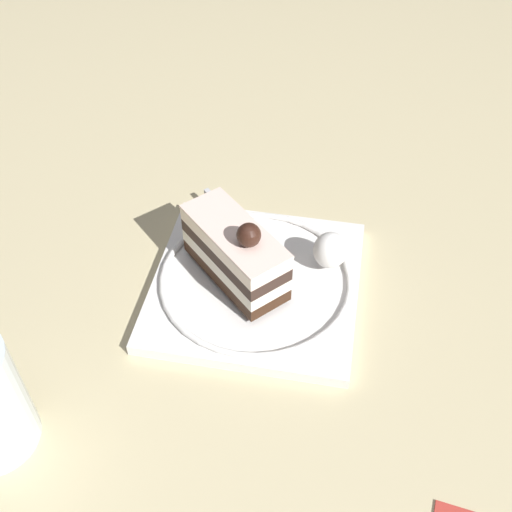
% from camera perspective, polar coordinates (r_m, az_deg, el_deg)
% --- Properties ---
extents(ground_plane, '(2.40, 2.40, 0.00)m').
position_cam_1_polar(ground_plane, '(0.65, 0.81, -4.64)').
color(ground_plane, '#CABB8E').
extents(dessert_plate, '(0.24, 0.24, 0.02)m').
position_cam_1_polar(dessert_plate, '(0.66, -0.00, -2.39)').
color(dessert_plate, white).
rests_on(dessert_plate, ground_plane).
extents(cake_slice, '(0.13, 0.11, 0.09)m').
position_cam_1_polar(cake_slice, '(0.64, -1.85, 0.39)').
color(cake_slice, '#351E10').
rests_on(cake_slice, dessert_plate).
extents(whipped_cream_dollop, '(0.04, 0.04, 0.04)m').
position_cam_1_polar(whipped_cream_dollop, '(0.66, 6.68, 0.52)').
color(whipped_cream_dollop, white).
rests_on(whipped_cream_dollop, dessert_plate).
extents(fork, '(0.09, 0.07, 0.00)m').
position_cam_1_polar(fork, '(0.72, -2.24, 3.48)').
color(fork, silver).
rests_on(fork, dessert_plate).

